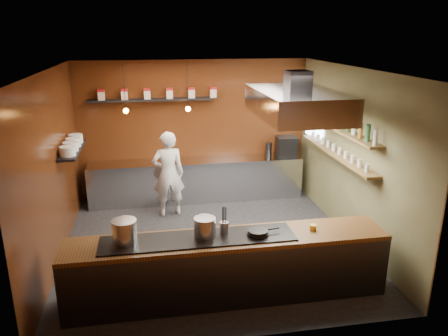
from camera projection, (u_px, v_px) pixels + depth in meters
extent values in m
plane|color=black|center=(211.00, 244.00, 7.67)|extent=(5.00, 5.00, 0.00)
plane|color=#3D1F0B|center=(194.00, 130.00, 9.56)|extent=(5.00, 0.00, 5.00)
plane|color=#3D1F0B|center=(52.00, 170.00, 6.80)|extent=(0.00, 5.00, 5.00)
plane|color=brown|center=(352.00, 155.00, 7.62)|extent=(0.00, 5.00, 5.00)
plane|color=silver|center=(210.00, 70.00, 6.76)|extent=(5.00, 5.00, 0.00)
plane|color=white|center=(315.00, 115.00, 9.09)|extent=(0.00, 1.00, 1.00)
cube|color=silver|center=(197.00, 180.00, 9.57)|extent=(4.60, 0.65, 0.90)
cube|color=#38383D|center=(228.00, 269.00, 6.03)|extent=(4.40, 0.70, 0.86)
cube|color=brown|center=(228.00, 239.00, 5.89)|extent=(4.40, 0.72, 0.06)
cube|color=black|center=(199.00, 239.00, 5.82)|extent=(2.60, 0.55, 0.02)
cube|color=black|center=(151.00, 100.00, 9.07)|extent=(2.60, 0.26, 0.04)
cube|color=black|center=(72.00, 150.00, 7.75)|extent=(0.30, 1.40, 0.04)
cube|color=brown|center=(338.00, 128.00, 7.75)|extent=(0.26, 2.80, 0.04)
cube|color=brown|center=(336.00, 154.00, 7.89)|extent=(0.26, 2.80, 0.04)
cube|color=#38383D|center=(298.00, 81.00, 6.64)|extent=(0.35, 0.35, 0.30)
cube|color=silver|center=(297.00, 104.00, 6.75)|extent=(1.20, 2.00, 0.40)
cube|color=white|center=(296.00, 117.00, 6.81)|extent=(1.00, 1.80, 0.02)
cylinder|color=black|center=(124.00, 87.00, 8.26)|extent=(0.01, 0.01, 0.90)
sphere|color=orange|center=(126.00, 111.00, 8.40)|extent=(0.10, 0.10, 0.10)
cylinder|color=black|center=(187.00, 86.00, 8.46)|extent=(0.01, 0.01, 0.90)
sphere|color=orange|center=(188.00, 109.00, 8.60)|extent=(0.10, 0.10, 0.10)
cube|color=beige|center=(101.00, 96.00, 8.88)|extent=(0.13, 0.13, 0.17)
cube|color=#AB1515|center=(101.00, 91.00, 8.84)|extent=(0.13, 0.13, 0.05)
cube|color=beige|center=(125.00, 95.00, 8.95)|extent=(0.13, 0.13, 0.17)
cube|color=#AB1515|center=(124.00, 90.00, 8.92)|extent=(0.13, 0.13, 0.05)
cube|color=beige|center=(147.00, 95.00, 9.03)|extent=(0.13, 0.13, 0.17)
cube|color=#AB1515|center=(147.00, 89.00, 8.99)|extent=(0.13, 0.13, 0.05)
cube|color=beige|center=(170.00, 94.00, 9.10)|extent=(0.13, 0.13, 0.17)
cube|color=#AB1515|center=(169.00, 89.00, 9.07)|extent=(0.14, 0.13, 0.05)
cube|color=beige|center=(191.00, 94.00, 9.18)|extent=(0.13, 0.13, 0.17)
cube|color=#AB1515|center=(191.00, 89.00, 9.14)|extent=(0.14, 0.13, 0.05)
cube|color=beige|center=(213.00, 93.00, 9.25)|extent=(0.13, 0.13, 0.17)
cube|color=#AB1515|center=(213.00, 88.00, 9.22)|extent=(0.14, 0.13, 0.05)
cylinder|color=white|center=(68.00, 151.00, 7.30)|extent=(0.26, 0.26, 0.16)
cylinder|color=white|center=(71.00, 147.00, 7.58)|extent=(0.26, 0.26, 0.16)
cylinder|color=white|center=(73.00, 142.00, 7.86)|extent=(0.26, 0.26, 0.16)
cylinder|color=white|center=(76.00, 139.00, 8.15)|extent=(0.26, 0.26, 0.16)
cylinder|color=silver|center=(375.00, 137.00, 6.49)|extent=(0.06, 0.06, 0.24)
cylinder|color=#2D5933|center=(368.00, 134.00, 6.71)|extent=(0.06, 0.06, 0.24)
cylinder|color=#8C601E|center=(361.00, 131.00, 6.93)|extent=(0.06, 0.06, 0.24)
cylinder|color=silver|center=(354.00, 127.00, 7.15)|extent=(0.06, 0.06, 0.24)
cylinder|color=#2D5933|center=(348.00, 125.00, 7.38)|extent=(0.06, 0.06, 0.24)
cylinder|color=#8C601E|center=(342.00, 122.00, 7.60)|extent=(0.06, 0.06, 0.24)
cylinder|color=silver|center=(336.00, 119.00, 7.82)|extent=(0.06, 0.06, 0.24)
cylinder|color=#2D5933|center=(331.00, 117.00, 8.04)|extent=(0.06, 0.06, 0.24)
cylinder|color=#8C601E|center=(326.00, 114.00, 8.26)|extent=(0.06, 0.06, 0.24)
cylinder|color=silver|center=(321.00, 112.00, 8.49)|extent=(0.06, 0.06, 0.24)
cylinder|color=#2D5933|center=(317.00, 110.00, 8.71)|extent=(0.06, 0.06, 0.24)
cylinder|color=#8C601E|center=(312.00, 108.00, 8.93)|extent=(0.06, 0.06, 0.24)
cylinder|color=silver|center=(367.00, 168.00, 6.79)|extent=(0.07, 0.07, 0.13)
cylinder|color=silver|center=(360.00, 163.00, 7.03)|extent=(0.07, 0.07, 0.13)
cylinder|color=silver|center=(352.00, 159.00, 7.27)|extent=(0.07, 0.07, 0.13)
cylinder|color=silver|center=(346.00, 155.00, 7.51)|extent=(0.07, 0.07, 0.13)
cylinder|color=silver|center=(340.00, 151.00, 7.75)|extent=(0.07, 0.07, 0.13)
cylinder|color=silver|center=(334.00, 147.00, 7.99)|extent=(0.07, 0.07, 0.13)
cylinder|color=silver|center=(328.00, 144.00, 8.23)|extent=(0.07, 0.07, 0.13)
cylinder|color=silver|center=(323.00, 141.00, 8.47)|extent=(0.07, 0.07, 0.13)
cylinder|color=silver|center=(318.00, 138.00, 8.71)|extent=(0.07, 0.07, 0.13)
cylinder|color=silver|center=(313.00, 135.00, 8.95)|extent=(0.07, 0.07, 0.13)
cylinder|color=silver|center=(125.00, 232.00, 5.64)|extent=(0.35, 0.35, 0.32)
cylinder|color=#B4B6BB|center=(205.00, 227.00, 5.81)|extent=(0.36, 0.36, 0.27)
cylinder|color=silver|center=(224.00, 228.00, 5.92)|extent=(0.17, 0.17, 0.16)
cylinder|color=black|center=(258.00, 234.00, 5.89)|extent=(0.30, 0.30, 0.04)
cylinder|color=black|center=(258.00, 231.00, 5.88)|extent=(0.27, 0.27, 0.04)
cylinder|color=black|center=(273.00, 229.00, 5.95)|extent=(0.18, 0.05, 0.02)
cylinder|color=gold|center=(313.00, 227.00, 6.08)|extent=(0.11, 0.11, 0.08)
cube|color=black|center=(286.00, 146.00, 9.70)|extent=(0.47, 0.45, 0.44)
imported|color=white|center=(168.00, 174.00, 8.64)|extent=(0.66, 0.46, 1.73)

